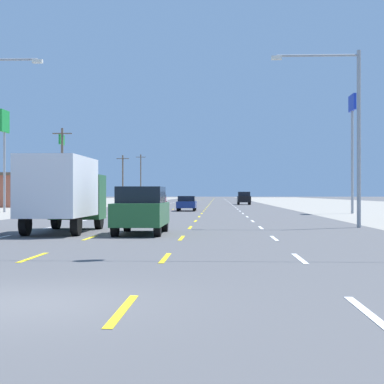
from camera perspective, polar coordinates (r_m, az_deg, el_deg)
ground_plane at (r=75.79m, az=-0.04°, el=-1.43°), size 572.00×572.00×0.00m
lane_markings at (r=114.26m, az=0.76°, el=-0.99°), size 10.64×227.60×0.01m
signal_span_wire at (r=18.94m, az=-8.57°, el=11.91°), size 25.41×0.53×9.74m
suv_center_turn_near at (r=26.85m, az=-4.53°, el=-1.57°), size 1.98×4.90×1.98m
box_truck_inner_left_mid at (r=28.27m, az=-11.38°, el=0.15°), size 2.40×7.20×3.23m
sedan_center_turn_midfar at (r=62.34m, az=-0.48°, el=-1.01°), size 1.80×4.50×1.46m
suv_inner_left_far at (r=66.26m, az=-3.34°, el=-0.72°), size 1.98×4.90×1.98m
suv_far_right_farther at (r=98.29m, az=4.64°, el=-0.53°), size 1.98×4.90×1.98m
hatchback_far_left_farthest at (r=117.27m, az=-2.70°, el=-0.59°), size 1.72×3.90×1.54m
pole_sign_left_row_1 at (r=61.06m, az=-16.37°, el=4.98°), size 0.24×2.16×9.32m
pole_sign_left_row_2 at (r=79.79m, az=-11.54°, el=3.40°), size 0.24×2.12×8.89m
pole_sign_right_row_1 at (r=56.28m, az=14.09°, el=5.81°), size 0.24×2.16×10.09m
streetlight_right_row_0 at (r=32.98m, az=13.79°, el=5.99°), size 4.44×0.26×8.85m
utility_pole_left_row_1 at (r=73.22m, az=-11.49°, el=2.23°), size 2.20×0.26×9.05m
utility_pole_left_row_2 at (r=112.17m, az=-6.19°, el=1.24°), size 2.20×0.26×8.41m
utility_pole_left_row_3 at (r=142.90m, az=-4.59°, el=1.35°), size 2.20×0.26×10.44m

